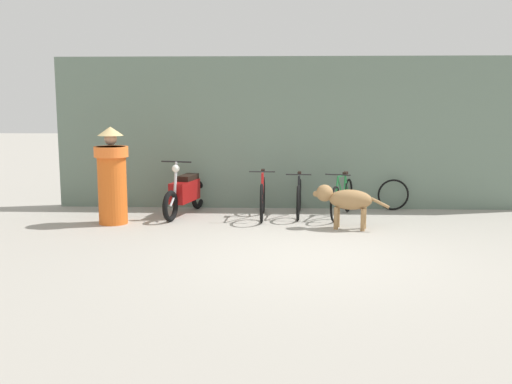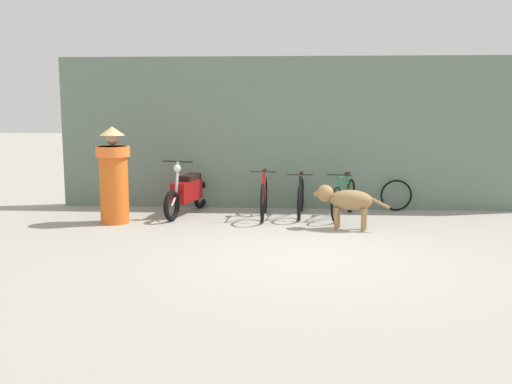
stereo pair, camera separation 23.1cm
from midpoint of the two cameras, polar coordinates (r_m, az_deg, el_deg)
The scene contains 9 objects.
ground_plane at distance 8.51m, azimuth 4.19°, elevation -5.89°, with size 60.00×60.00×0.00m, color #9E998E.
shop_wall_back at distance 11.94m, azimuth 3.76°, elevation 5.60°, with size 9.74×0.20×2.99m.
bicycle_0 at distance 10.99m, azimuth 0.02°, elevation -0.55°, with size 0.46×1.65×0.90m.
bicycle_1 at distance 11.21m, azimuth 3.52°, elevation -0.54°, with size 0.46×1.59×0.83m.
bicycle_2 at distance 11.17m, azimuth 7.61°, elevation -0.57°, with size 0.63×1.63×0.84m.
motorcycle at distance 11.33m, azimuth -7.38°, elevation -0.06°, with size 0.63×1.86×1.06m.
stray_dog at distance 10.11m, azimuth 7.81°, elevation -0.71°, with size 1.27×0.53×0.74m.
person_in_robes at distance 10.71m, azimuth -14.16°, elevation 1.50°, with size 0.81×0.81×1.70m.
spare_tire_left at distance 12.00m, azimuth 12.40°, elevation -0.26°, with size 0.62×0.06×0.62m.
Camera 1 is at (-0.37, -8.24, 2.15)m, focal length 42.00 mm.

